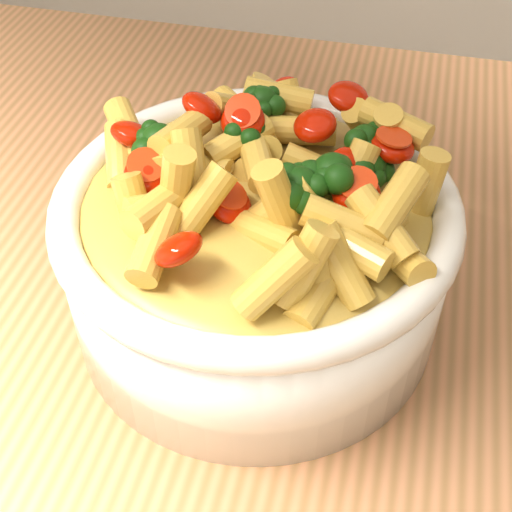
# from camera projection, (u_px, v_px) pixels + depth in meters

# --- Properties ---
(table) EXTENTS (1.20, 0.80, 0.90)m
(table) POSITION_uv_depth(u_px,v_px,m) (379.00, 370.00, 0.64)
(table) COLOR #C17D52
(table) RESTS_ON ground
(serving_bowl) EXTENTS (0.28, 0.28, 0.12)m
(serving_bowl) POSITION_uv_depth(u_px,v_px,m) (256.00, 255.00, 0.51)
(serving_bowl) COLOR white
(serving_bowl) RESTS_ON table
(pasta_salad) EXTENTS (0.22, 0.22, 0.05)m
(pasta_salad) POSITION_uv_depth(u_px,v_px,m) (256.00, 172.00, 0.46)
(pasta_salad) COLOR #E8BC49
(pasta_salad) RESTS_ON serving_bowl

